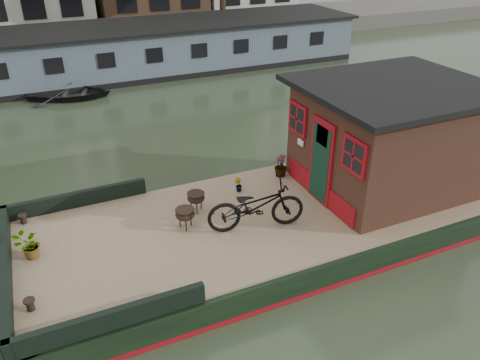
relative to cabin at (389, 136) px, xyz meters
name	(u,v)px	position (x,y,z in m)	size (l,w,h in m)	color
ground	(300,228)	(-2.19, 0.00, -1.88)	(120.00, 120.00, 0.00)	#273321
houseboat_hull	(247,232)	(-3.52, 0.00, -1.60)	(14.01, 4.02, 0.60)	black
houseboat_deck	(301,205)	(-2.19, 0.00, -1.25)	(11.80, 3.80, 0.05)	#99845E
bow_bulwark	(58,257)	(-7.25, 0.00, -1.05)	(3.00, 4.00, 0.35)	black
cabin	(389,136)	(0.00, 0.00, 0.00)	(4.00, 3.50, 2.42)	black
bicycle	(256,206)	(-3.50, -0.40, -0.71)	(0.68, 1.96, 1.03)	black
potted_plant_b	(238,185)	(-3.23, 1.08, -1.06)	(0.18, 0.14, 0.33)	brown
potted_plant_c	(29,246)	(-7.70, 0.41, -0.97)	(0.47, 0.41, 0.52)	#B33E34
potted_plant_d	(281,166)	(-1.99, 1.34, -0.95)	(0.31, 0.31, 0.55)	maroon
brazier_front	(185,219)	(-4.80, 0.17, -1.01)	(0.41, 0.41, 0.44)	black
brazier_rear	(196,202)	(-4.38, 0.70, -1.01)	(0.40, 0.40, 0.43)	black
bollard_port	(23,219)	(-7.79, 1.70, -1.13)	(0.18, 0.18, 0.20)	black
bollard_stbd	(30,305)	(-7.79, -1.00, -1.12)	(0.18, 0.18, 0.21)	black
dinghy	(69,90)	(-5.83, 11.50, -1.55)	(2.27, 3.17, 0.66)	black
far_houseboat	(143,50)	(-2.19, 14.00, -0.91)	(20.40, 4.40, 2.11)	slate
quay	(116,35)	(-2.19, 20.50, -1.43)	(60.00, 6.00, 0.90)	#47443F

